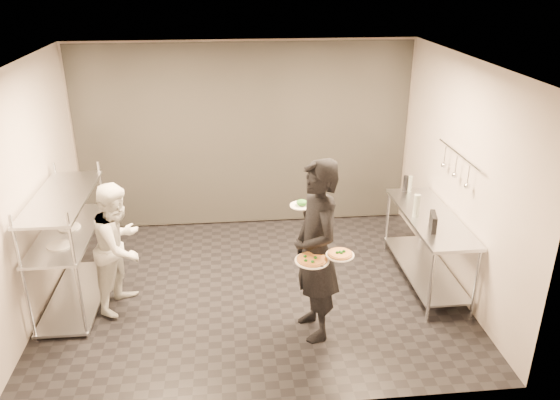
{
  "coord_description": "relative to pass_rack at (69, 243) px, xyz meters",
  "views": [
    {
      "loc": [
        -0.28,
        -5.85,
        3.74
      ],
      "look_at": [
        0.35,
        0.25,
        1.1
      ],
      "focal_mm": 35.0,
      "sensor_mm": 36.0,
      "label": 1
    }
  ],
  "objects": [
    {
      "name": "bottle_green",
      "position": [
        4.14,
        0.0,
        0.29
      ],
      "size": [
        0.08,
        0.08,
        0.28
      ],
      "primitive_type": "cylinder",
      "color": "gray",
      "rests_on": "prep_counter"
    },
    {
      "name": "waiter",
      "position": [
        2.76,
        -0.9,
        0.23
      ],
      "size": [
        0.61,
        0.81,
        2.0
      ],
      "primitive_type": "imported",
      "rotation": [
        0.0,
        0.0,
        -1.37
      ],
      "color": "black",
      "rests_on": "ground"
    },
    {
      "name": "room_shell",
      "position": [
        2.15,
        1.18,
        0.63
      ],
      "size": [
        5.0,
        4.0,
        2.8
      ],
      "color": "black",
      "rests_on": "ground"
    },
    {
      "name": "chef",
      "position": [
        0.6,
        -0.14,
        0.0
      ],
      "size": [
        0.8,
        0.9,
        1.54
      ],
      "primitive_type": "imported",
      "rotation": [
        0.0,
        0.0,
        1.23
      ],
      "color": "silver",
      "rests_on": "ground"
    },
    {
      "name": "pizza_plate_far",
      "position": [
        2.96,
        -1.15,
        0.32
      ],
      "size": [
        0.29,
        0.29,
        0.05
      ],
      "color": "white",
      "rests_on": "waiter"
    },
    {
      "name": "bottle_dark",
      "position": [
        4.26,
        0.8,
        0.26
      ],
      "size": [
        0.06,
        0.06,
        0.22
      ],
      "primitive_type": "cylinder",
      "color": "black",
      "rests_on": "prep_counter"
    },
    {
      "name": "salad_plate",
      "position": [
        2.65,
        -0.55,
        0.63
      ],
      "size": [
        0.26,
        0.26,
        0.07
      ],
      "color": "white",
      "rests_on": "waiter"
    },
    {
      "name": "pass_rack",
      "position": [
        0.0,
        0.0,
        0.0
      ],
      "size": [
        0.6,
        1.6,
        1.5
      ],
      "color": "silver",
      "rests_on": "ground"
    },
    {
      "name": "utensil_rail",
      "position": [
        4.58,
        0.0,
        0.78
      ],
      "size": [
        0.07,
        1.2,
        0.31
      ],
      "color": "silver",
      "rests_on": "room_shell"
    },
    {
      "name": "prep_counter",
      "position": [
        4.33,
        0.0,
        -0.14
      ],
      "size": [
        0.6,
        1.8,
        0.92
      ],
      "color": "silver",
      "rests_on": "ground"
    },
    {
      "name": "pizza_plate_near",
      "position": [
        2.68,
        -1.13,
        0.27
      ],
      "size": [
        0.35,
        0.35,
        0.05
      ],
      "color": "white",
      "rests_on": "waiter"
    },
    {
      "name": "bottle_clear",
      "position": [
        4.32,
        0.8,
        0.26
      ],
      "size": [
        0.06,
        0.06,
        0.21
      ],
      "primitive_type": "cylinder",
      "color": "gray",
      "rests_on": "prep_counter"
    },
    {
      "name": "pos_monitor",
      "position": [
        4.21,
        -0.38,
        0.25
      ],
      "size": [
        0.12,
        0.28,
        0.2
      ],
      "primitive_type": "cube",
      "rotation": [
        0.0,
        0.0,
        -0.24
      ],
      "color": "black",
      "rests_on": "prep_counter"
    }
  ]
}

